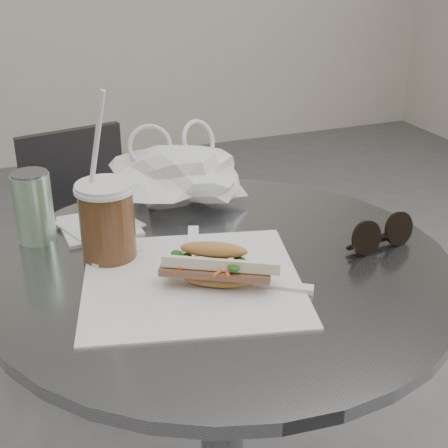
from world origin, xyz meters
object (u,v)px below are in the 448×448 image
object	(u,v)px
chair_far	(100,275)
sunglasses	(381,236)
cafe_table	(222,393)
banh_mi	(215,266)
iced_coffee	(107,220)
drink_can	(34,207)

from	to	relation	value
chair_far	sunglasses	distance (m)	0.99
sunglasses	cafe_table	bearing A→B (deg)	159.89
chair_far	banh_mi	size ratio (longest dim) A/B	3.40
chair_far	banh_mi	distance (m)	0.95
chair_far	sunglasses	size ratio (longest dim) A/B	5.45
iced_coffee	sunglasses	distance (m)	0.46
chair_far	iced_coffee	bearing A→B (deg)	71.56
chair_far	iced_coffee	distance (m)	0.84
cafe_table	chair_far	xyz separation A→B (m)	(-0.08, 0.77, -0.14)
banh_mi	iced_coffee	world-z (taller)	iced_coffee
cafe_table	drink_can	distance (m)	0.47
iced_coffee	drink_can	world-z (taller)	iced_coffee
sunglasses	drink_can	bearing A→B (deg)	146.87
chair_far	iced_coffee	size ratio (longest dim) A/B	2.59
cafe_table	drink_can	bearing A→B (deg)	144.79
iced_coffee	cafe_table	bearing A→B (deg)	-25.36
iced_coffee	drink_can	size ratio (longest dim) A/B	2.25
cafe_table	sunglasses	bearing A→B (deg)	-11.49
banh_mi	chair_far	bearing A→B (deg)	123.15
iced_coffee	drink_can	xyz separation A→B (m)	(-0.10, 0.11, -0.01)
chair_far	drink_can	world-z (taller)	drink_can
chair_far	iced_coffee	world-z (taller)	iced_coffee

